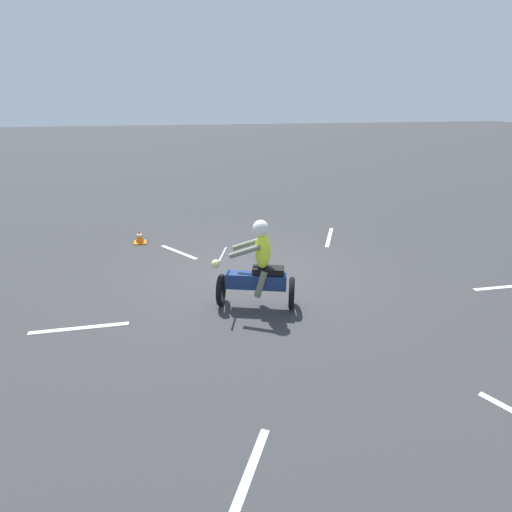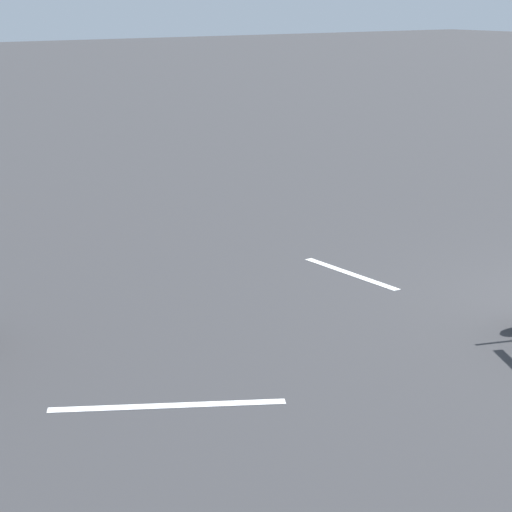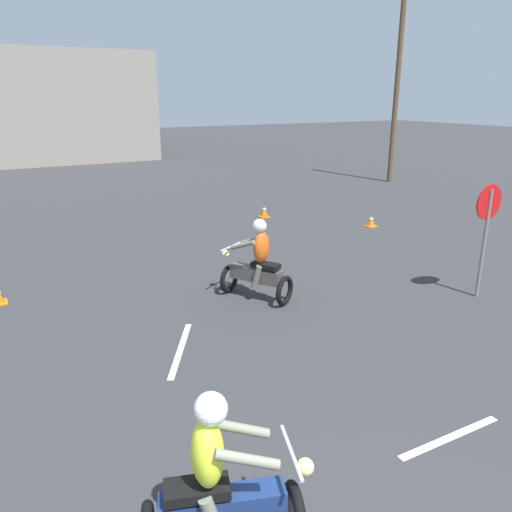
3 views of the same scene
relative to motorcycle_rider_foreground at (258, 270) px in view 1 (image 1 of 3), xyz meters
name	(u,v)px [view 1 (image 1 of 3)]	position (x,y,z in m)	size (l,w,h in m)	color
ground_plane	(249,274)	(-0.14, -1.46, -0.73)	(120.00, 120.00, 0.00)	#333335
motorcycle_rider_foreground	(258,270)	(0.00, 0.00, 0.00)	(1.55, 1.04, 1.66)	black
traffic_cone_near_left	(140,237)	(2.27, -4.16, -0.57)	(0.32, 0.32, 0.32)	orange
lane_stripe_e	(79,328)	(3.10, 0.07, -0.72)	(0.10, 1.59, 0.01)	silver
lane_stripe_ne	(239,501)	(1.06, 3.72, -0.72)	(0.10, 1.84, 0.01)	silver
lane_stripe_w	(505,287)	(-5.12, 0.34, -0.72)	(0.10, 1.41, 0.01)	silver
lane_stripe_sw	(329,237)	(-2.88, -3.48, -0.72)	(0.10, 1.71, 0.01)	silver
lane_stripe_se	(179,252)	(1.30, -3.22, -0.72)	(0.10, 1.40, 0.01)	silver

